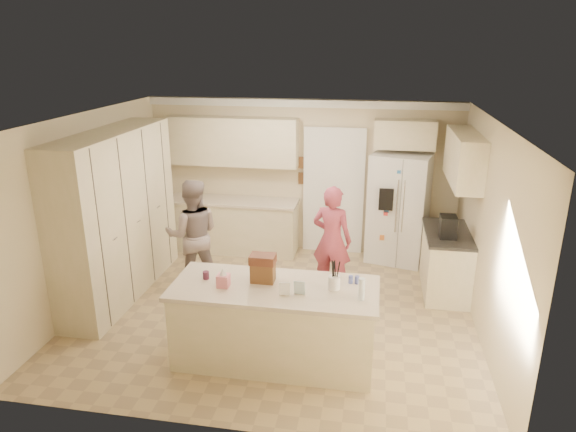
% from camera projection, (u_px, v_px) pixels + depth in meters
% --- Properties ---
extents(floor, '(5.20, 4.60, 0.02)m').
position_uv_depth(floor, '(276.00, 311.00, 6.99)').
color(floor, tan).
rests_on(floor, ground).
extents(ceiling, '(5.20, 4.60, 0.02)m').
position_uv_depth(ceiling, '(275.00, 118.00, 6.15)').
color(ceiling, white).
rests_on(ceiling, wall_back).
extents(wall_back, '(5.20, 0.02, 2.60)m').
position_uv_depth(wall_back, '(302.00, 177.00, 8.73)').
color(wall_back, beige).
rests_on(wall_back, ground).
extents(wall_front, '(5.20, 0.02, 2.60)m').
position_uv_depth(wall_front, '(224.00, 307.00, 4.42)').
color(wall_front, beige).
rests_on(wall_front, ground).
extents(wall_left, '(0.02, 4.60, 2.60)m').
position_uv_depth(wall_left, '(88.00, 210.00, 6.99)').
color(wall_left, beige).
rests_on(wall_left, ground).
extents(wall_right, '(0.02, 4.60, 2.60)m').
position_uv_depth(wall_right, '(489.00, 233.00, 6.15)').
color(wall_right, beige).
rests_on(wall_right, ground).
extents(crown_back, '(5.20, 0.08, 0.12)m').
position_uv_depth(crown_back, '(302.00, 103.00, 8.29)').
color(crown_back, white).
rests_on(crown_back, wall_back).
extents(pantry_bank, '(0.60, 2.60, 2.35)m').
position_uv_depth(pantry_bank, '(117.00, 215.00, 7.17)').
color(pantry_bank, beige).
rests_on(pantry_bank, floor).
extents(back_base_cab, '(2.20, 0.60, 0.88)m').
position_uv_depth(back_base_cab, '(233.00, 226.00, 8.90)').
color(back_base_cab, beige).
rests_on(back_base_cab, floor).
extents(back_countertop, '(2.24, 0.63, 0.04)m').
position_uv_depth(back_countertop, '(232.00, 201.00, 8.74)').
color(back_countertop, beige).
rests_on(back_countertop, back_base_cab).
extents(back_upper_cab, '(2.20, 0.35, 0.80)m').
position_uv_depth(back_upper_cab, '(232.00, 141.00, 8.55)').
color(back_upper_cab, beige).
rests_on(back_upper_cab, wall_back).
extents(doorway_opening, '(0.90, 0.06, 2.10)m').
position_uv_depth(doorway_opening, '(334.00, 193.00, 8.69)').
color(doorway_opening, black).
rests_on(doorway_opening, floor).
extents(doorway_casing, '(1.02, 0.03, 2.22)m').
position_uv_depth(doorway_casing, '(333.00, 193.00, 8.66)').
color(doorway_casing, white).
rests_on(doorway_casing, floor).
extents(wall_frame_upper, '(0.15, 0.02, 0.20)m').
position_uv_depth(wall_frame_upper, '(303.00, 163.00, 8.61)').
color(wall_frame_upper, brown).
rests_on(wall_frame_upper, wall_back).
extents(wall_frame_lower, '(0.15, 0.02, 0.20)m').
position_uv_depth(wall_frame_lower, '(303.00, 178.00, 8.69)').
color(wall_frame_lower, brown).
rests_on(wall_frame_lower, wall_back).
extents(refrigerator, '(1.04, 0.90, 1.80)m').
position_uv_depth(refrigerator, '(399.00, 208.00, 8.35)').
color(refrigerator, white).
rests_on(refrigerator, floor).
extents(fridge_seam, '(0.02, 0.02, 1.78)m').
position_uv_depth(fridge_seam, '(399.00, 215.00, 8.02)').
color(fridge_seam, gray).
rests_on(fridge_seam, refrigerator).
extents(fridge_dispenser, '(0.22, 0.03, 0.35)m').
position_uv_depth(fridge_dispenser, '(386.00, 199.00, 7.97)').
color(fridge_dispenser, black).
rests_on(fridge_dispenser, refrigerator).
extents(fridge_handle_l, '(0.02, 0.02, 0.85)m').
position_uv_depth(fridge_handle_l, '(397.00, 206.00, 7.97)').
color(fridge_handle_l, silver).
rests_on(fridge_handle_l, refrigerator).
extents(fridge_handle_r, '(0.02, 0.02, 0.85)m').
position_uv_depth(fridge_handle_r, '(403.00, 207.00, 7.95)').
color(fridge_handle_r, silver).
rests_on(fridge_handle_r, refrigerator).
extents(over_fridge_cab, '(0.95, 0.35, 0.45)m').
position_uv_depth(over_fridge_cab, '(405.00, 134.00, 8.03)').
color(over_fridge_cab, beige).
rests_on(over_fridge_cab, wall_back).
extents(right_base_cab, '(0.60, 1.20, 0.88)m').
position_uv_depth(right_base_cab, '(445.00, 263.00, 7.41)').
color(right_base_cab, beige).
rests_on(right_base_cab, floor).
extents(right_countertop, '(0.63, 1.24, 0.04)m').
position_uv_depth(right_countertop, '(448.00, 233.00, 7.26)').
color(right_countertop, '#2D2B28').
rests_on(right_countertop, right_base_cab).
extents(right_upper_cab, '(0.35, 1.50, 0.70)m').
position_uv_depth(right_upper_cab, '(464.00, 158.00, 7.09)').
color(right_upper_cab, beige).
rests_on(right_upper_cab, wall_right).
extents(coffee_maker, '(0.22, 0.28, 0.30)m').
position_uv_depth(coffee_maker, '(448.00, 227.00, 7.03)').
color(coffee_maker, black).
rests_on(coffee_maker, right_countertop).
extents(island_base, '(2.20, 0.90, 0.88)m').
position_uv_depth(island_base, '(275.00, 325.00, 5.79)').
color(island_base, beige).
rests_on(island_base, floor).
extents(island_top, '(2.28, 0.96, 0.05)m').
position_uv_depth(island_top, '(274.00, 288.00, 5.64)').
color(island_top, beige).
rests_on(island_top, island_base).
extents(utensil_crock, '(0.13, 0.13, 0.15)m').
position_uv_depth(utensil_crock, '(334.00, 282.00, 5.55)').
color(utensil_crock, white).
rests_on(utensil_crock, island_top).
extents(tissue_box, '(0.13, 0.13, 0.14)m').
position_uv_depth(tissue_box, '(223.00, 281.00, 5.61)').
color(tissue_box, pink).
rests_on(tissue_box, island_top).
extents(tissue_plume, '(0.08, 0.08, 0.08)m').
position_uv_depth(tissue_plume, '(223.00, 271.00, 5.57)').
color(tissue_plume, white).
rests_on(tissue_plume, tissue_box).
extents(dollhouse_body, '(0.26, 0.18, 0.22)m').
position_uv_depth(dollhouse_body, '(263.00, 272.00, 5.72)').
color(dollhouse_body, brown).
rests_on(dollhouse_body, island_top).
extents(dollhouse_roof, '(0.28, 0.20, 0.10)m').
position_uv_depth(dollhouse_roof, '(263.00, 259.00, 5.67)').
color(dollhouse_roof, '#592D1E').
rests_on(dollhouse_roof, dollhouse_body).
extents(jam_jar, '(0.07, 0.07, 0.09)m').
position_uv_depth(jam_jar, '(206.00, 275.00, 5.80)').
color(jam_jar, '#59263F').
rests_on(jam_jar, island_top).
extents(greeting_card_a, '(0.12, 0.06, 0.16)m').
position_uv_depth(greeting_card_a, '(285.00, 289.00, 5.40)').
color(greeting_card_a, white).
rests_on(greeting_card_a, island_top).
extents(greeting_card_b, '(0.12, 0.05, 0.16)m').
position_uv_depth(greeting_card_b, '(299.00, 288.00, 5.42)').
color(greeting_card_b, silver).
rests_on(greeting_card_b, island_top).
extents(water_bottle, '(0.07, 0.07, 0.24)m').
position_uv_depth(water_bottle, '(362.00, 289.00, 5.30)').
color(water_bottle, silver).
rests_on(water_bottle, island_top).
extents(shaker_salt, '(0.05, 0.05, 0.09)m').
position_uv_depth(shaker_salt, '(351.00, 279.00, 5.69)').
color(shaker_salt, '#4955A5').
rests_on(shaker_salt, island_top).
extents(shaker_pepper, '(0.05, 0.05, 0.09)m').
position_uv_depth(shaker_pepper, '(357.00, 280.00, 5.68)').
color(shaker_pepper, '#4955A5').
rests_on(shaker_pepper, island_top).
extents(teen_boy, '(0.95, 0.84, 1.64)m').
position_uv_depth(teen_boy, '(193.00, 235.00, 7.44)').
color(teen_boy, gray).
rests_on(teen_boy, floor).
extents(teen_girl, '(0.66, 0.51, 1.59)m').
position_uv_depth(teen_girl, '(332.00, 240.00, 7.31)').
color(teen_girl, '#B6414E').
rests_on(teen_girl, floor).
extents(fridge_magnets, '(0.76, 0.02, 1.44)m').
position_uv_depth(fridge_magnets, '(399.00, 215.00, 8.02)').
color(fridge_magnets, tan).
rests_on(fridge_magnets, refrigerator).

